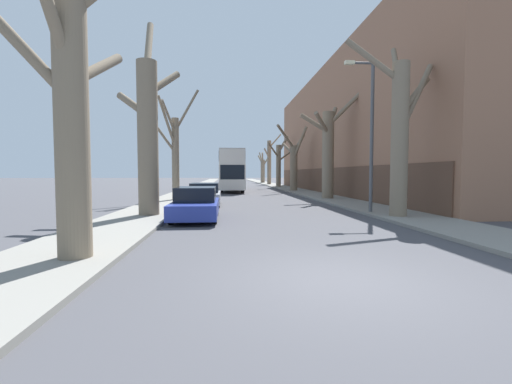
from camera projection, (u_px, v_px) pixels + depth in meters
name	position (u px, v px, depth m)	size (l,w,h in m)	color
ground_plane	(341.00, 281.00, 6.00)	(300.00, 300.00, 0.00)	#424247
sidewalk_left	(202.00, 185.00, 55.21)	(2.81, 120.00, 0.12)	gray
sidewalk_right	(272.00, 185.00, 56.23)	(2.81, 120.00, 0.12)	gray
building_facade_right	(370.00, 132.00, 33.45)	(10.08, 40.19, 11.93)	#93664C
street_tree_left_0	(69.00, 104.00, 7.05)	(4.05, 3.63, 7.08)	#7A6B56
street_tree_left_1	(148.00, 131.00, 14.69)	(2.70, 2.89, 9.19)	#7A6B56
street_tree_left_2	(175.00, 151.00, 23.18)	(3.52, 2.80, 7.82)	#7A6B56
street_tree_right_0	(400.00, 128.00, 14.25)	(4.21, 2.78, 7.85)	#7A6B56
street_tree_right_1	(328.00, 150.00, 24.58)	(4.15, 2.55, 7.56)	#7A6B56
street_tree_right_2	(294.00, 162.00, 35.77)	(3.45, 4.02, 6.72)	#7A6B56
street_tree_right_3	(279.00, 163.00, 46.32)	(4.44, 3.45, 6.75)	#7A6B56
street_tree_right_4	(269.00, 161.00, 57.52)	(3.42, 3.67, 8.67)	#7A6B56
street_tree_right_5	(263.00, 169.00, 67.74)	(1.90, 3.72, 6.19)	#7A6B56
double_decker_bus	(231.00, 169.00, 36.89)	(2.48, 11.81, 4.23)	silver
parked_car_0	(196.00, 204.00, 14.12)	(1.81, 4.32, 1.33)	navy
parked_car_1	(205.00, 195.00, 20.19)	(1.83, 4.36, 1.33)	#9EA3AD
lamp_post	(370.00, 128.00, 15.67)	(1.40, 0.20, 7.05)	#4C4F54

